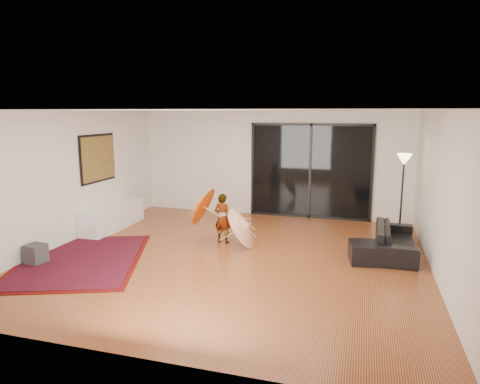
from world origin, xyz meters
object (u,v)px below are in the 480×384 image
at_px(media_console, 113,217).
at_px(ottoman, 367,253).
at_px(sofa, 396,240).
at_px(child, 223,218).

height_order(media_console, ottoman, media_console).
bearing_deg(sofa, media_console, 90.54).
xyz_separation_m(sofa, child, (-3.40, -0.25, 0.25)).
xyz_separation_m(ottoman, child, (-2.89, 0.40, 0.34)).
bearing_deg(media_console, ottoman, -7.86).
relative_size(sofa, ottoman, 2.97).
bearing_deg(ottoman, child, 172.02).
bearing_deg(sofa, ottoman, 143.04).
relative_size(sofa, child, 1.78).
bearing_deg(ottoman, media_console, 172.66).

